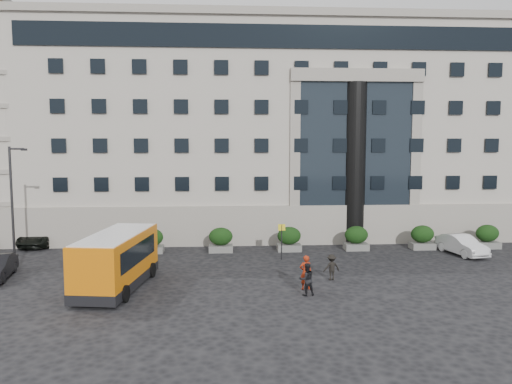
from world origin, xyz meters
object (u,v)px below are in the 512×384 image
(hedge_f, at_px, (487,236))
(pedestrian_a, at_px, (306,272))
(hedge_d, at_px, (356,238))
(hedge_a, at_px, (151,240))
(pedestrian_c, at_px, (332,267))
(white_taxi, at_px, (462,245))
(hedge_c, at_px, (289,239))
(bus_stop_sign, at_px, (282,235))
(hedge_e, at_px, (422,237))
(red_truck, at_px, (51,215))
(minibus, at_px, (117,258))
(parked_car_d, at_px, (42,236))
(street_lamp, at_px, (13,204))
(pedestrian_b, at_px, (307,279))
(hedge_b, at_px, (221,240))

(hedge_f, bearing_deg, pedestrian_a, -148.00)
(hedge_d, xyz_separation_m, pedestrian_a, (-5.56, -9.98, 0.05))
(hedge_a, distance_m, pedestrian_c, 14.44)
(hedge_d, bearing_deg, white_taxi, -15.94)
(hedge_c, height_order, pedestrian_a, pedestrian_a)
(bus_stop_sign, bearing_deg, hedge_e, 13.92)
(hedge_d, bearing_deg, pedestrian_a, -119.15)
(red_truck, bearing_deg, white_taxi, -10.00)
(minibus, bearing_deg, white_taxi, 25.04)
(hedge_e, bearing_deg, white_taxi, -44.58)
(hedge_f, bearing_deg, bus_stop_sign, -170.37)
(hedge_e, distance_m, minibus, 23.27)
(parked_car_d, bearing_deg, hedge_d, -1.50)
(parked_car_d, height_order, pedestrian_c, pedestrian_c)
(hedge_f, bearing_deg, hedge_a, 180.00)
(street_lamp, distance_m, white_taxi, 31.19)
(red_truck, bearing_deg, pedestrian_c, -28.93)
(hedge_f, bearing_deg, street_lamp, -171.95)
(hedge_a, xyz_separation_m, hedge_d, (15.60, 0.00, 0.00))
(hedge_a, distance_m, hedge_e, 20.80)
(hedge_e, relative_size, pedestrian_a, 0.94)
(minibus, distance_m, red_truck, 22.13)
(hedge_a, distance_m, hedge_c, 10.40)
(hedge_a, height_order, parked_car_d, hedge_a)
(bus_stop_sign, bearing_deg, hedge_d, 24.66)
(white_taxi, bearing_deg, pedestrian_a, -160.46)
(hedge_a, bearing_deg, hedge_e, 0.00)
(hedge_c, bearing_deg, pedestrian_c, -79.61)
(hedge_d, distance_m, hedge_e, 5.20)
(hedge_d, bearing_deg, bus_stop_sign, -155.34)
(white_taxi, bearing_deg, hedge_a, 162.87)
(pedestrian_a, bearing_deg, bus_stop_sign, -92.81)
(bus_stop_sign, bearing_deg, hedge_f, 9.63)
(white_taxi, relative_size, pedestrian_a, 2.28)
(hedge_c, xyz_separation_m, pedestrian_b, (-0.50, -11.07, -0.04))
(hedge_c, height_order, minibus, minibus)
(minibus, height_order, parked_car_d, minibus)
(hedge_c, height_order, hedge_f, same)
(street_lamp, bearing_deg, pedestrian_b, -19.37)
(street_lamp, height_order, pedestrian_a, street_lamp)
(street_lamp, height_order, parked_car_d, street_lamp)
(red_truck, xyz_separation_m, pedestrian_b, (20.78, -21.59, -0.54))
(hedge_d, bearing_deg, hedge_e, 0.00)
(hedge_c, distance_m, white_taxi, 12.70)
(hedge_c, relative_size, pedestrian_a, 0.94)
(parked_car_d, bearing_deg, hedge_f, 0.75)
(street_lamp, distance_m, parked_car_d, 9.00)
(hedge_d, relative_size, street_lamp, 0.23)
(hedge_e, bearing_deg, bus_stop_sign, -166.08)
(hedge_b, distance_m, pedestrian_a, 11.09)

